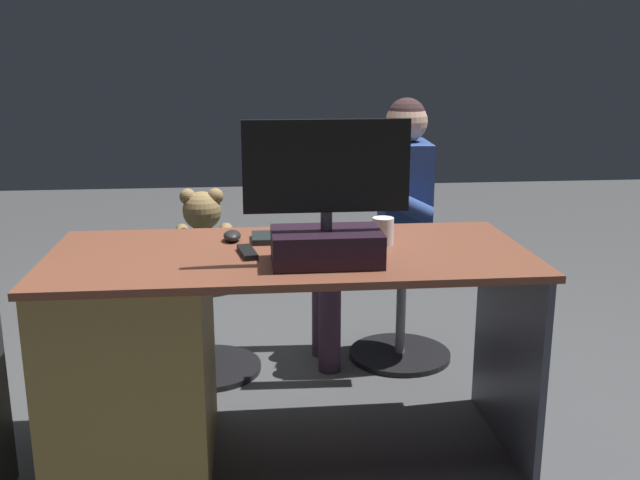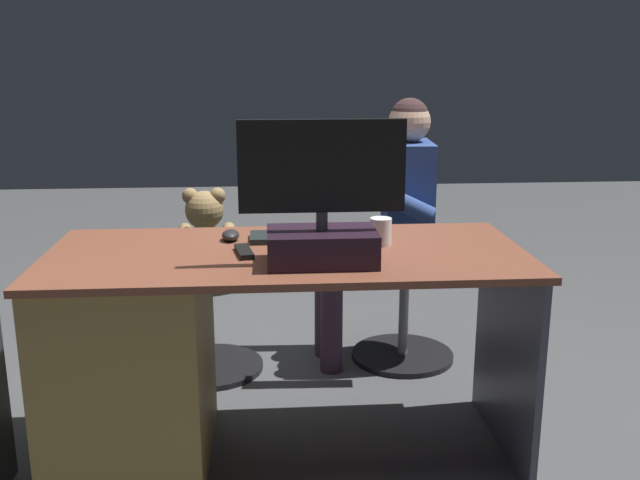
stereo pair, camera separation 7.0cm
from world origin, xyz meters
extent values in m
plane|color=#484A4B|center=(0.00, 0.00, 0.00)|extent=(10.00, 10.00, 0.00)
cube|color=brown|center=(0.00, 0.33, 0.72)|extent=(1.57, 0.71, 0.02)
cube|color=olive|center=(0.52, 0.33, 0.36)|extent=(0.50, 0.66, 0.71)
cube|color=#444956|center=(-0.76, 0.33, 0.36)|extent=(0.02, 0.64, 0.71)
cube|color=black|center=(-0.10, 0.48, 0.79)|extent=(0.34, 0.21, 0.10)
cylinder|color=#333338|center=(-0.10, 0.48, 0.87)|extent=(0.04, 0.04, 0.06)
cube|color=black|center=(-0.10, 0.48, 1.04)|extent=(0.50, 0.02, 0.28)
cube|color=#19598C|center=(-0.10, 0.46, 1.04)|extent=(0.46, 0.00, 0.25)
cube|color=black|center=(-0.09, 0.18, 0.74)|extent=(0.42, 0.14, 0.02)
ellipsoid|color=black|center=(0.19, 0.17, 0.75)|extent=(0.06, 0.10, 0.04)
cylinder|color=white|center=(-0.32, 0.28, 0.78)|extent=(0.07, 0.07, 0.09)
cube|color=black|center=(0.14, 0.36, 0.74)|extent=(0.07, 0.16, 0.02)
cylinder|color=black|center=(0.32, -0.38, 0.01)|extent=(0.46, 0.46, 0.03)
cylinder|color=gray|center=(0.32, -0.38, 0.21)|extent=(0.04, 0.04, 0.38)
cylinder|color=#364A3C|center=(0.32, -0.38, 0.43)|extent=(0.37, 0.37, 0.06)
ellipsoid|color=#95794B|center=(0.32, -0.38, 0.56)|extent=(0.19, 0.16, 0.20)
sphere|color=#95794B|center=(0.32, -0.38, 0.72)|extent=(0.16, 0.16, 0.16)
sphere|color=beige|center=(0.32, -0.45, 0.71)|extent=(0.06, 0.06, 0.06)
sphere|color=#95794B|center=(0.27, -0.38, 0.79)|extent=(0.07, 0.07, 0.07)
sphere|color=#95794B|center=(0.38, -0.38, 0.79)|extent=(0.07, 0.07, 0.07)
cylinder|color=#95794B|center=(0.23, -0.42, 0.60)|extent=(0.06, 0.15, 0.10)
cylinder|color=#95794B|center=(0.42, -0.42, 0.60)|extent=(0.06, 0.15, 0.10)
cylinder|color=#95794B|center=(0.28, -0.49, 0.49)|extent=(0.06, 0.12, 0.06)
cylinder|color=#95794B|center=(0.37, -0.49, 0.49)|extent=(0.06, 0.12, 0.06)
cylinder|color=black|center=(-0.55, -0.44, 0.01)|extent=(0.47, 0.47, 0.03)
cylinder|color=gray|center=(-0.55, -0.44, 0.21)|extent=(0.04, 0.04, 0.38)
cylinder|color=#514A4E|center=(-0.55, -0.44, 0.43)|extent=(0.35, 0.35, 0.06)
cube|color=#2E4788|center=(-0.55, -0.44, 0.73)|extent=(0.22, 0.33, 0.54)
sphere|color=#D1A689|center=(-0.55, -0.44, 1.08)|extent=(0.18, 0.18, 0.18)
sphere|color=#3B2728|center=(-0.55, -0.44, 1.10)|extent=(0.17, 0.17, 0.17)
cylinder|color=#2E4788|center=(-0.41, -0.23, 0.81)|extent=(0.42, 0.10, 0.25)
cylinder|color=#2E4788|center=(-0.39, -0.63, 0.81)|extent=(0.42, 0.10, 0.25)
cylinder|color=#432E44|center=(-0.38, -0.34, 0.48)|extent=(0.35, 0.13, 0.11)
cylinder|color=#432E44|center=(-0.21, -0.33, 0.23)|extent=(0.10, 0.10, 0.46)
cylinder|color=#432E44|center=(-0.37, -0.52, 0.48)|extent=(0.35, 0.13, 0.11)
cylinder|color=#432E44|center=(-0.20, -0.51, 0.23)|extent=(0.10, 0.10, 0.46)
camera|label=1|loc=(0.13, 2.61, 1.36)|focal=40.50mm
camera|label=2|loc=(0.06, 2.62, 1.36)|focal=40.50mm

